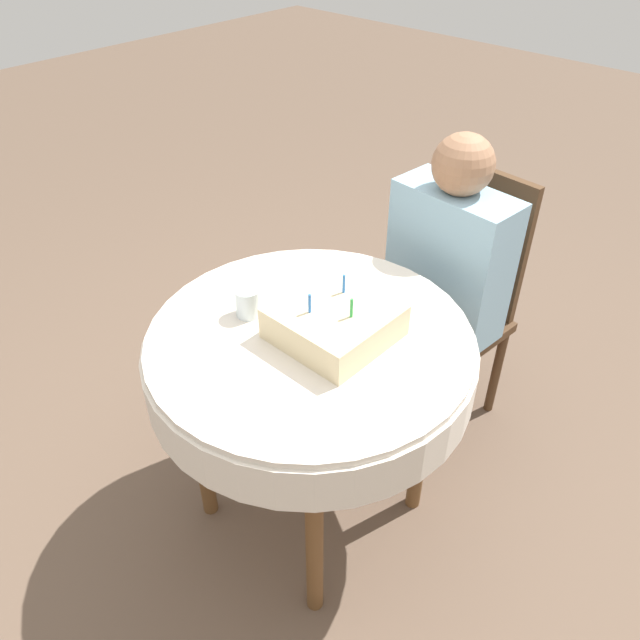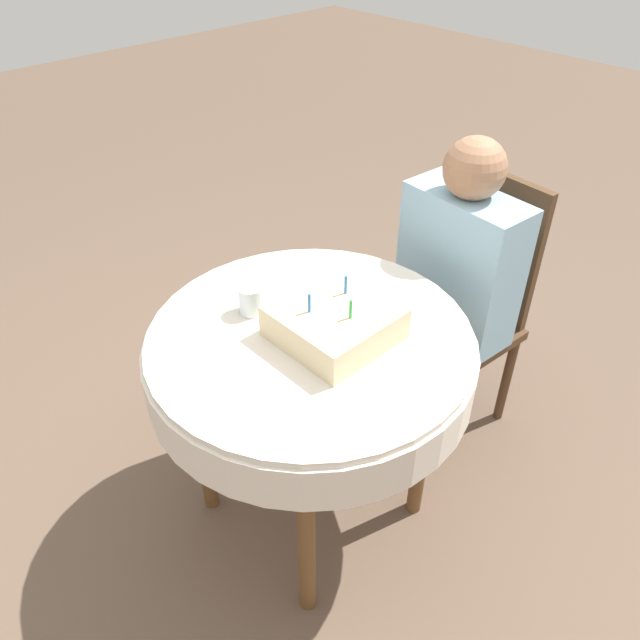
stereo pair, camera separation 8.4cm
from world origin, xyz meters
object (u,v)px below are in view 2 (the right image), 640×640
Objects in this scene: chair at (466,303)px; birthday_cake at (335,322)px; drinking_glass at (251,300)px; person at (455,271)px.

birthday_cake is at bearing -82.82° from chair.
drinking_glass is (-0.25, -0.10, -0.00)m from birthday_cake.
birthday_cake is at bearing 21.25° from drinking_glass.
person is 13.43× the size of drinking_glass.
person is at bearing 73.90° from drinking_glass.
drinking_glass is at bearing -158.75° from birthday_cake.
chair is at bearing 75.22° from drinking_glass.
chair is 0.85× the size of person.
person is (-0.01, -0.10, 0.18)m from chair.
person reaches higher than drinking_glass.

